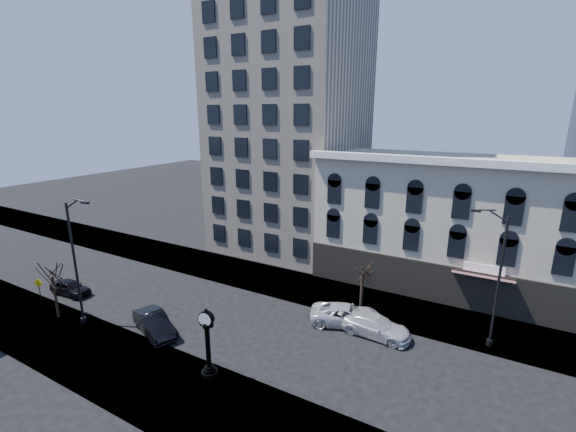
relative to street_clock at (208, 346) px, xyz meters
The scene contains 15 objects.
ground 6.70m from the street_clock, 108.67° to the left, with size 160.00×160.00×0.00m, color black.
sidewalk_far 14.30m from the street_clock, 98.24° to the left, with size 160.00×6.00×0.12m, color gray.
sidewalk_near 3.55m from the street_clock, 135.40° to the right, with size 160.00×6.00×0.12m, color gray.
cream_tower 31.29m from the street_clock, 108.12° to the left, with size 15.90×15.40×42.50m.
victorian_row 24.36m from the street_clock, 65.51° to the left, with size 22.60×11.19×12.50m.
street_clock is the anchor object (origin of this frame).
street_lamp_near 13.08m from the street_clock, behind, with size 2.61×0.64×10.11m.
street_lamp_far 19.37m from the street_clock, 39.91° to the left, with size 2.57×0.53×9.91m.
bare_tree_near 15.35m from the street_clock, behind, with size 3.27×3.27×5.61m.
bare_tree_far 13.85m from the street_clock, 66.75° to the left, with size 2.93×2.93×5.03m.
warning_sign 18.06m from the street_clock, behind, with size 0.81×0.27×2.55m.
car_near_a 18.57m from the street_clock, behind, with size 1.61×4.00×1.36m, color black.
car_near_b 7.17m from the street_clock, 165.10° to the left, with size 1.68×4.82×1.59m, color black.
car_far_a 11.32m from the street_clock, 62.59° to the left, with size 2.55×5.53×1.54m, color silver.
car_far_b 12.25m from the street_clock, 51.60° to the left, with size 2.13×5.24×1.52m, color silver.
Camera 1 is at (16.31, -21.51, 15.82)m, focal length 24.00 mm.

